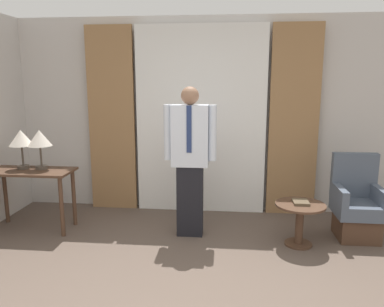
{
  "coord_description": "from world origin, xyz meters",
  "views": [
    {
      "loc": [
        0.39,
        -2.32,
        1.85
      ],
      "look_at": [
        -0.02,
        1.78,
        1.03
      ],
      "focal_mm": 35.0,
      "sensor_mm": 36.0,
      "label": 1
    }
  ],
  "objects_px": {
    "desk": "(31,181)",
    "armchair": "(357,207)",
    "table_lamp_right": "(40,140)",
    "table_lamp_left": "(21,139)",
    "person": "(190,156)",
    "book": "(301,202)",
    "side_table": "(300,217)"
  },
  "relations": [
    {
      "from": "desk",
      "to": "person",
      "type": "relative_size",
      "value": 0.59
    },
    {
      "from": "table_lamp_left",
      "to": "armchair",
      "type": "xyz_separation_m",
      "value": [
        4.06,
        0.07,
        -0.76
      ]
    },
    {
      "from": "desk",
      "to": "table_lamp_right",
      "type": "height_order",
      "value": "table_lamp_right"
    },
    {
      "from": "table_lamp_left",
      "to": "table_lamp_right",
      "type": "bearing_deg",
      "value": 0.0
    },
    {
      "from": "table_lamp_right",
      "to": "armchair",
      "type": "bearing_deg",
      "value": 1.07
    },
    {
      "from": "desk",
      "to": "book",
      "type": "height_order",
      "value": "desk"
    },
    {
      "from": "armchair",
      "to": "book",
      "type": "bearing_deg",
      "value": -158.18
    },
    {
      "from": "desk",
      "to": "armchair",
      "type": "distance_m",
      "value": 3.96
    },
    {
      "from": "table_lamp_right",
      "to": "table_lamp_left",
      "type": "bearing_deg",
      "value": 180.0
    },
    {
      "from": "table_lamp_left",
      "to": "person",
      "type": "height_order",
      "value": "person"
    },
    {
      "from": "desk",
      "to": "person",
      "type": "xyz_separation_m",
      "value": [
        1.98,
        0.01,
        0.35
      ]
    },
    {
      "from": "person",
      "to": "book",
      "type": "xyz_separation_m",
      "value": [
        1.26,
        -0.15,
        -0.47
      ]
    },
    {
      "from": "person",
      "to": "side_table",
      "type": "height_order",
      "value": "person"
    },
    {
      "from": "table_lamp_left",
      "to": "table_lamp_right",
      "type": "relative_size",
      "value": 1.0
    },
    {
      "from": "armchair",
      "to": "side_table",
      "type": "bearing_deg",
      "value": -156.91
    },
    {
      "from": "person",
      "to": "book",
      "type": "distance_m",
      "value": 1.36
    },
    {
      "from": "desk",
      "to": "side_table",
      "type": "bearing_deg",
      "value": -2.76
    },
    {
      "from": "table_lamp_right",
      "to": "book",
      "type": "distance_m",
      "value": 3.19
    },
    {
      "from": "table_lamp_left",
      "to": "side_table",
      "type": "bearing_deg",
      "value": -3.94
    },
    {
      "from": "table_lamp_left",
      "to": "book",
      "type": "distance_m",
      "value": 3.42
    },
    {
      "from": "desk",
      "to": "side_table",
      "type": "xyz_separation_m",
      "value": [
        3.24,
        -0.16,
        -0.29
      ]
    },
    {
      "from": "desk",
      "to": "side_table",
      "type": "relative_size",
      "value": 1.88
    },
    {
      "from": "book",
      "to": "table_lamp_right",
      "type": "bearing_deg",
      "value": 176.13
    },
    {
      "from": "table_lamp_left",
      "to": "table_lamp_right",
      "type": "xyz_separation_m",
      "value": [
        0.24,
        0.0,
        0.0
      ]
    },
    {
      "from": "side_table",
      "to": "book",
      "type": "relative_size",
      "value": 2.66
    },
    {
      "from": "table_lamp_left",
      "to": "book",
      "type": "relative_size",
      "value": 2.33
    },
    {
      "from": "table_lamp_left",
      "to": "person",
      "type": "xyz_separation_m",
      "value": [
        2.1,
        -0.06,
        -0.16
      ]
    },
    {
      "from": "armchair",
      "to": "side_table",
      "type": "xyz_separation_m",
      "value": [
        -0.71,
        -0.3,
        -0.03
      ]
    },
    {
      "from": "book",
      "to": "armchair",
      "type": "bearing_deg",
      "value": 21.82
    },
    {
      "from": "side_table",
      "to": "book",
      "type": "bearing_deg",
      "value": 78.36
    },
    {
      "from": "desk",
      "to": "person",
      "type": "bearing_deg",
      "value": 0.4
    },
    {
      "from": "side_table",
      "to": "table_lamp_right",
      "type": "bearing_deg",
      "value": 175.76
    }
  ]
}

